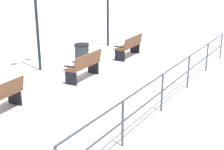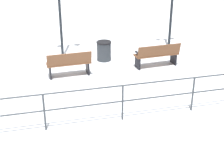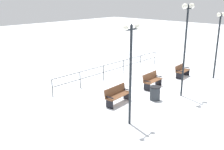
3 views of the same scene
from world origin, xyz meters
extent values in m
plane|color=white|center=(0.00, 0.00, 0.00)|extent=(80.00, 80.00, 0.00)
cube|color=brown|center=(-0.01, -3.27, 0.47)|extent=(0.59, 1.70, 0.04)
cube|color=brown|center=(-0.26, -3.29, 0.70)|extent=(0.21, 1.67, 0.43)
cube|color=black|center=(0.03, -4.01, 0.23)|extent=(0.44, 0.08, 0.47)
cube|color=black|center=(-0.06, -2.54, 0.23)|extent=(0.44, 0.08, 0.47)
cube|color=black|center=(0.05, -4.00, 0.59)|extent=(0.44, 0.10, 0.04)
cube|color=black|center=(-0.04, -2.54, 0.59)|extent=(0.44, 0.10, 0.04)
cube|color=brown|center=(-0.11, 0.00, 0.47)|extent=(0.55, 1.54, 0.04)
cube|color=brown|center=(-0.35, -0.01, 0.71)|extent=(0.18, 1.52, 0.43)
cube|color=black|center=(-0.08, -0.66, 0.24)|extent=(0.43, 0.07, 0.47)
cube|color=black|center=(-0.14, 0.66, 0.24)|extent=(0.43, 0.07, 0.47)
cube|color=black|center=(-0.06, -0.66, 0.59)|extent=(0.43, 0.09, 0.04)
cube|color=black|center=(-0.12, 0.66, 0.59)|extent=(0.43, 0.09, 0.04)
cube|color=brown|center=(-0.12, 3.25, 0.66)|extent=(0.21, 1.38, 0.38)
cube|color=black|center=(0.19, 2.69, 0.23)|extent=(0.46, 0.09, 0.45)
cube|color=black|center=(0.21, 2.69, 0.57)|extent=(0.46, 0.11, 0.04)
cylinder|color=black|center=(1.81, -4.59, 2.13)|extent=(0.11, 0.11, 4.27)
cylinder|color=black|center=(1.81, 0.02, 2.46)|extent=(0.10, 0.10, 4.91)
cylinder|color=#383D42|center=(-3.38, -5.05, 0.50)|extent=(0.05, 0.05, 1.01)
cylinder|color=#383D42|center=(-3.38, -3.03, 0.50)|extent=(0.05, 0.05, 1.01)
cylinder|color=#383D42|center=(-3.38, -1.01, 0.50)|extent=(0.05, 0.05, 1.01)
cylinder|color=#383D42|center=(-3.38, 1.01, 0.50)|extent=(0.05, 0.05, 1.01)
cylinder|color=#383D42|center=(-3.38, 3.03, 0.50)|extent=(0.05, 0.05, 1.01)
cylinder|color=#383D42|center=(-3.38, 0.00, 1.01)|extent=(0.04, 10.09, 0.04)
cylinder|color=#383D42|center=(-3.38, 0.00, 0.55)|extent=(0.04, 10.09, 0.04)
cylinder|color=#2D3338|center=(1.06, -1.52, 0.35)|extent=(0.55, 0.55, 0.71)
cylinder|color=black|center=(1.06, -1.52, 0.74)|extent=(0.57, 0.57, 0.06)
camera|label=1|loc=(-6.27, 8.13, 3.50)|focal=51.27mm
camera|label=2|loc=(-10.49, 1.08, 4.55)|focal=51.44mm
camera|label=3|loc=(8.33, -12.71, 5.42)|focal=41.63mm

